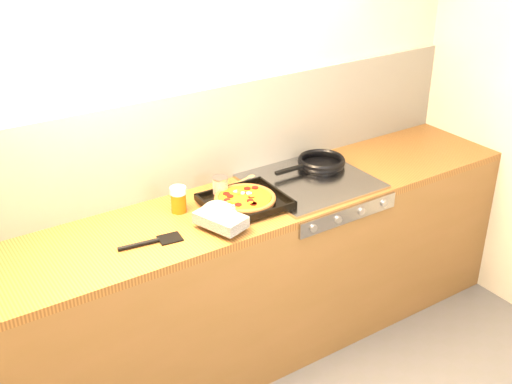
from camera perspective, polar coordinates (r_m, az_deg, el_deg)
room_shell at (r=3.22m, az=-4.54°, el=4.80°), size 3.20×3.20×3.20m
counter_run at (r=3.33m, az=-1.63°, el=-8.02°), size 3.20×0.62×0.90m
stovetop at (r=3.32m, az=4.84°, el=0.93°), size 0.60×0.56×0.02m
pizza_on_tray at (r=3.01m, az=-1.65°, el=-1.10°), size 0.51×0.43×0.06m
frying_pan at (r=3.47m, az=5.76°, el=2.62°), size 0.43×0.26×0.04m
tomato_can at (r=3.14m, az=-3.19°, el=0.41°), size 0.08×0.08×0.11m
juice_glass at (r=3.02m, az=-6.91°, el=-0.65°), size 0.08×0.08×0.13m
wooden_spoon at (r=3.29m, az=-1.52°, el=0.82°), size 0.29×0.10×0.02m
black_spatula at (r=2.81m, az=-9.26°, el=-4.40°), size 0.29×0.10×0.02m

